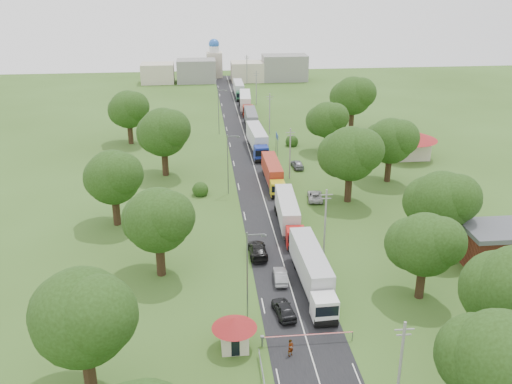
{
  "coord_description": "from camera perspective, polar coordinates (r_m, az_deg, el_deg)",
  "views": [
    {
      "loc": [
        -9.84,
        -70.79,
        34.8
      ],
      "look_at": [
        -1.71,
        7.92,
        3.0
      ],
      "focal_mm": 40.0,
      "sensor_mm": 36.0,
      "label": 1
    }
  ],
  "objects": [
    {
      "name": "tree_7",
      "position": [
        128.46,
        9.64,
        9.48
      ],
      "size": [
        9.6,
        9.6,
        12.05
      ],
      "color": "#382616",
      "rests_on": "ground"
    },
    {
      "name": "lamp_2",
      "position": [
        124.36,
        -3.7,
        8.25
      ],
      "size": [
        2.03,
        0.22,
        10.0
      ],
      "color": "slate",
      "rests_on": "ground"
    },
    {
      "name": "pedestrian_near",
      "position": [
        56.16,
        3.49,
        -15.31
      ],
      "size": [
        0.77,
        0.7,
        1.76
      ],
      "primitive_type": "imported",
      "rotation": [
        0.0,
        0.0,
        0.58
      ],
      "color": "gray",
      "rests_on": "ground"
    },
    {
      "name": "lamp_0",
      "position": [
        58.78,
        -0.74,
        -7.95
      ],
      "size": [
        2.03,
        0.22,
        10.0
      ],
      "color": "slate",
      "rests_on": "ground"
    },
    {
      "name": "lamp_1",
      "position": [
        90.75,
        -2.75,
        3.06
      ],
      "size": [
        2.03,
        0.22,
        10.0
      ],
      "color": "slate",
      "rests_on": "ground"
    },
    {
      "name": "church",
      "position": [
        191.16,
        -4.18,
        12.99
      ],
      "size": [
        5.0,
        5.0,
        12.3
      ],
      "color": "beige",
      "rests_on": "ground"
    },
    {
      "name": "tree_6",
      "position": [
        112.4,
        7.12,
        7.19
      ],
      "size": [
        8.0,
        8.0,
        10.1
      ],
      "color": "#382616",
      "rests_on": "ground"
    },
    {
      "name": "boom_barrier",
      "position": [
        57.61,
        3.84,
        -14.22
      ],
      "size": [
        9.22,
        0.35,
        1.18
      ],
      "color": "slate",
      "rests_on": "ground"
    },
    {
      "name": "truck_5",
      "position": [
        145.58,
        -1.05,
        8.96
      ],
      "size": [
        3.39,
        15.21,
        4.2
      ],
      "color": "maroon",
      "rests_on": "ground"
    },
    {
      "name": "truck_3",
      "position": [
        113.49,
        0.14,
        5.24
      ],
      "size": [
        3.22,
        15.55,
        4.3
      ],
      "color": "navy",
      "rests_on": "ground"
    },
    {
      "name": "info_sign",
      "position": [
        111.49,
        2.11,
        5.31
      ],
      "size": [
        0.12,
        3.1,
        4.1
      ],
      "color": "slate",
      "rests_on": "ground"
    },
    {
      "name": "car_verge_near",
      "position": [
        90.45,
        5.93,
        -0.39
      ],
      "size": [
        2.89,
        5.15,
        1.36
      ],
      "primitive_type": "imported",
      "rotation": [
        0.0,
        0.0,
        3.01
      ],
      "color": "silver",
      "rests_on": "ground"
    },
    {
      "name": "pole_1",
      "position": [
        72.19,
        6.94,
        -2.94
      ],
      "size": [
        1.6,
        0.24,
        9.0
      ],
      "color": "gray",
      "rests_on": "ground"
    },
    {
      "name": "road",
      "position": [
        97.73,
        0.27,
        1.03
      ],
      "size": [
        8.0,
        200.0,
        0.04
      ],
      "primitive_type": "cube",
      "color": "black",
      "rests_on": "ground"
    },
    {
      "name": "tree_0",
      "position": [
        48.19,
        23.2,
        -15.07
      ],
      "size": [
        8.8,
        8.8,
        11.07
      ],
      "color": "#382616",
      "rests_on": "ground"
    },
    {
      "name": "car_lane_mid",
      "position": [
        67.68,
        2.45,
        -8.39
      ],
      "size": [
        1.69,
        4.29,
        1.39
      ],
      "primitive_type": "imported",
      "rotation": [
        0.0,
        0.0,
        3.09
      ],
      "color": "gray",
      "rests_on": "ground"
    },
    {
      "name": "tree_2",
      "position": [
        64.54,
        16.51,
        -5.0
      ],
      "size": [
        8.0,
        8.0,
        10.1
      ],
      "color": "#382616",
      "rests_on": "ground"
    },
    {
      "name": "house_brick",
      "position": [
        75.99,
        23.03,
        -5.02
      ],
      "size": [
        8.6,
        6.6,
        5.2
      ],
      "color": "maroon",
      "rests_on": "ground"
    },
    {
      "name": "truck_0",
      "position": [
        65.86,
        5.64,
        -7.82
      ],
      "size": [
        2.98,
        15.47,
        4.28
      ],
      "color": "white",
      "rests_on": "ground"
    },
    {
      "name": "tree_5",
      "position": [
        98.41,
        13.28,
        5.03
      ],
      "size": [
        8.8,
        8.8,
        11.07
      ],
      "color": "#382616",
      "rests_on": "ground"
    },
    {
      "name": "pole_2",
      "position": [
        97.82,
        3.42,
        3.92
      ],
      "size": [
        1.6,
        0.24,
        9.0
      ],
      "color": "gray",
      "rests_on": "ground"
    },
    {
      "name": "tree_12",
      "position": [
        99.86,
        -9.27,
        5.95
      ],
      "size": [
        9.6,
        9.6,
        12.05
      ],
      "color": "#382616",
      "rests_on": "ground"
    },
    {
      "name": "tree_3",
      "position": [
        74.92,
        18.05,
        -0.84
      ],
      "size": [
        8.8,
        8.8,
        11.07
      ],
      "color": "#382616",
      "rests_on": "ground"
    },
    {
      "name": "pole_5",
      "position": [
        179.01,
        -0.92,
        12.21
      ],
      "size": [
        1.6,
        0.24,
        9.0
      ],
      "color": "gray",
      "rests_on": "ground"
    },
    {
      "name": "truck_4",
      "position": [
        129.07,
        -0.46,
        7.2
      ],
      "size": [
        2.68,
        14.02,
        3.88
      ],
      "color": "silver",
      "rests_on": "ground"
    },
    {
      "name": "guard_booth",
      "position": [
        56.29,
        -2.17,
        -13.56
      ],
      "size": [
        4.4,
        4.4,
        3.45
      ],
      "color": "beige",
      "rests_on": "ground"
    },
    {
      "name": "tree_10",
      "position": [
        67.09,
        -9.8,
        -2.72
      ],
      "size": [
        8.8,
        8.8,
        11.07
      ],
      "color": "#382616",
      "rests_on": "ground"
    },
    {
      "name": "pole_3",
      "position": [
        124.47,
        1.37,
        7.89
      ],
      "size": [
        1.6,
        0.24,
        9.0
      ],
      "color": "gray",
      "rests_on": "ground"
    },
    {
      "name": "distant_town",
      "position": [
        183.78,
        -2.59,
        12.06
      ],
      "size": [
        52.0,
        8.0,
        8.0
      ],
      "color": "gray",
      "rests_on": "ground"
    },
    {
      "name": "car_lane_front",
      "position": [
        61.68,
        2.81,
        -11.61
      ],
      "size": [
        2.46,
        4.79,
        1.56
      ],
      "primitive_type": "imported",
      "rotation": [
        0.0,
        0.0,
        3.28
      ],
      "color": "black",
      "rests_on": "ground"
    },
    {
      "name": "ground",
      "position": [
        79.49,
        1.82,
        -4.08
      ],
      "size": [
        260.0,
        260.0,
        0.0
      ],
      "primitive_type": "plane",
      "color": "#324F1A",
      "rests_on": "ground"
    },
    {
      "name": "pole_4",
      "position": [
        151.61,
        0.03,
        10.44
      ],
      "size": [
        1.6,
        0.24,
        9.0
      ],
      "color": "gray",
      "rests_on": "ground"
    },
    {
      "name": "car_verge_far",
      "position": [
        104.36,
        4.15,
        2.78
      ],
      "size": [
        2.06,
        4.44,
        1.47
      ],
      "primitive_type": "imported",
      "rotation": [
        0.0,
        0.0,
        3.22
      ],
      "color": "slate",
      "rests_on": "ground"
    },
    {
      "name": "house_cream",
      "position": [
        112.77,
        15.11,
        5.09
      ],
      "size": [
        10.08,
        10.08,
        5.8
      ],
      "color": "beige",
      "rests_on": "ground"
    },
    {
      "name": "tree_13",
      "position": [
        120.02,
        -12.64,
        8.08
      ],
      "size": [
        8.8,
        8.8,
        11.07
      ],
      "color": "#382616",
      "rests_on": "ground"
    },
    {
      "name": "tree_11",
      "position": [
        81.71,
        -14.11,
        1.48
      ],
      "size": [
        8.8,
        8.8,
        11.07
      ],
      "color": "#382616",
      "rests_on": "ground"
    },
    {
      "name": "pedestrian_booth",
      "position": [
        56.28,
        -1.35,
        -15.17
      ],
      "size": [
        1.07,
        1.09,
        1.78
      ],
      "primitive_type": "imported",
      "rotation": [
        0.0,
        0.0,
        -0.89
      ],
      "color": "gray",
      "rests_on": "ground"
    },
    {
      "name": "tree_9",
      "position": [
        50.07,
        -16.99,
        -11.76
      ],
      "size": [
        9.6,
        9.6,
        12.05
      ],
      "color": "#382616",
      "rests_on": "ground"
    },
    {
      "name": "car_lane_rear",
      "position": [
        73.12,
        0.15,
        -5.81
      ],
      "size": [
        2.35,
        5.6,
        1.62
      ],
      "primitive_type": "imported",
      "rotation": [
        0.0,
        0.0,
        3.16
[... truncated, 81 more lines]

